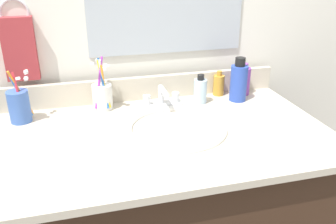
# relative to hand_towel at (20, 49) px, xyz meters

# --- Properties ---
(countertop) EXTENTS (1.07, 0.63, 0.02)m
(countertop) POSITION_rel_hand_towel_xyz_m (0.43, -0.33, -0.23)
(countertop) COLOR beige
(countertop) RESTS_ON vanity_cabinet
(backsplash) EXTENTS (1.07, 0.02, 0.09)m
(backsplash) POSITION_rel_hand_towel_xyz_m (0.43, -0.02, -0.18)
(backsplash) COLOR beige
(backsplash) RESTS_ON countertop
(back_wall) EXTENTS (2.17, 0.04, 1.30)m
(back_wall) POSITION_rel_hand_towel_xyz_m (0.43, 0.04, -0.36)
(back_wall) COLOR white
(back_wall) RESTS_ON ground_plane
(towel_ring) EXTENTS (0.10, 0.01, 0.10)m
(towel_ring) POSITION_rel_hand_towel_xyz_m (0.00, 0.02, 0.12)
(towel_ring) COLOR silver
(hand_towel) EXTENTS (0.11, 0.04, 0.22)m
(hand_towel) POSITION_rel_hand_towel_xyz_m (0.00, 0.00, 0.00)
(hand_towel) COLOR #A53338
(sink_basin) EXTENTS (0.34, 0.34, 0.11)m
(sink_basin) POSITION_rel_hand_towel_xyz_m (0.48, -0.31, -0.25)
(sink_basin) COLOR white
(sink_basin) RESTS_ON countertop
(faucet) EXTENTS (0.16, 0.10, 0.08)m
(faucet) POSITION_rel_hand_towel_xyz_m (0.48, -0.12, -0.19)
(faucet) COLOR silver
(faucet) RESTS_ON countertop
(bottle_oil_amber) EXTENTS (0.04, 0.04, 0.10)m
(bottle_oil_amber) POSITION_rel_hand_towel_xyz_m (0.73, -0.05, -0.18)
(bottle_oil_amber) COLOR gold
(bottle_oil_amber) RESTS_ON countertop
(bottle_gel_clear) EXTENTS (0.05, 0.05, 0.11)m
(bottle_gel_clear) POSITION_rel_hand_towel_xyz_m (0.63, -0.12, -0.17)
(bottle_gel_clear) COLOR silver
(bottle_gel_clear) RESTS_ON countertop
(bottle_shampoo_blue) EXTENTS (0.06, 0.06, 0.17)m
(bottle_shampoo_blue) POSITION_rel_hand_towel_xyz_m (0.78, -0.13, -0.14)
(bottle_shampoo_blue) COLOR #2D4CB2
(bottle_shampoo_blue) RESTS_ON countertop
(bottle_cream_purple) EXTENTS (0.06, 0.06, 0.13)m
(bottle_cream_purple) POSITION_rel_hand_towel_xyz_m (0.83, -0.07, -0.16)
(bottle_cream_purple) COLOR #7A3899
(bottle_cream_purple) RESTS_ON countertop
(cup_white_ceramic) EXTENTS (0.07, 0.08, 0.20)m
(cup_white_ceramic) POSITION_rel_hand_towel_xyz_m (0.27, -0.08, -0.17)
(cup_white_ceramic) COLOR white
(cup_white_ceramic) RESTS_ON countertop
(cup_blue_plastic) EXTENTS (0.08, 0.07, 0.18)m
(cup_blue_plastic) POSITION_rel_hand_towel_xyz_m (-0.01, -0.12, -0.16)
(cup_blue_plastic) COLOR #3F66B7
(cup_blue_plastic) RESTS_ON countertop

